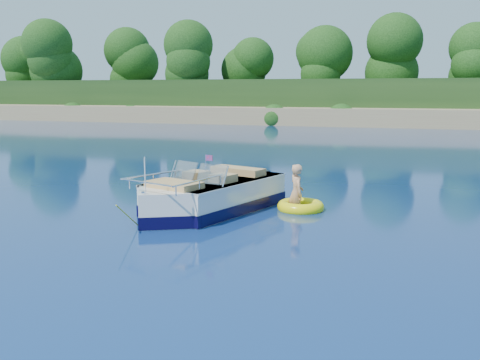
{
  "coord_description": "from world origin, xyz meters",
  "views": [
    {
      "loc": [
        4.87,
        -10.47,
        3.07
      ],
      "look_at": [
        0.93,
        1.98,
        0.85
      ],
      "focal_mm": 40.0,
      "sensor_mm": 36.0,
      "label": 1
    }
  ],
  "objects": [
    {
      "name": "ground",
      "position": [
        0.0,
        0.0,
        0.0
      ],
      "size": [
        160.0,
        160.0,
        0.0
      ],
      "primitive_type": "plane",
      "color": "#0B1D4F",
      "rests_on": "ground"
    },
    {
      "name": "treeline",
      "position": [
        0.04,
        41.01,
        5.55
      ],
      "size": [
        150.0,
        7.12,
        8.19
      ],
      "color": "#302010",
      "rests_on": "ground"
    },
    {
      "name": "motorboat",
      "position": [
        0.07,
        1.89,
        0.36
      ],
      "size": [
        3.03,
        5.31,
        1.83
      ],
      "rotation": [
        0.0,
        0.0,
        -0.32
      ],
      "color": "silver",
      "rests_on": "ground"
    },
    {
      "name": "shoreline",
      "position": [
        0.0,
        63.77,
        0.98
      ],
      "size": [
        170.0,
        59.0,
        6.0
      ],
      "color": "#957A57",
      "rests_on": "ground"
    },
    {
      "name": "tow_tube",
      "position": [
        2.3,
        2.85,
        0.08
      ],
      "size": [
        1.22,
        1.22,
        0.32
      ],
      "rotation": [
        0.0,
        0.0,
        0.01
      ],
      "color": "#FEEF0E",
      "rests_on": "ground"
    },
    {
      "name": "boy",
      "position": [
        2.18,
        2.85,
        0.0
      ],
      "size": [
        0.74,
        0.9,
        1.63
      ],
      "primitive_type": "imported",
      "rotation": [
        0.0,
        -0.17,
        2.1
      ],
      "color": "tan",
      "rests_on": "ground"
    }
  ]
}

